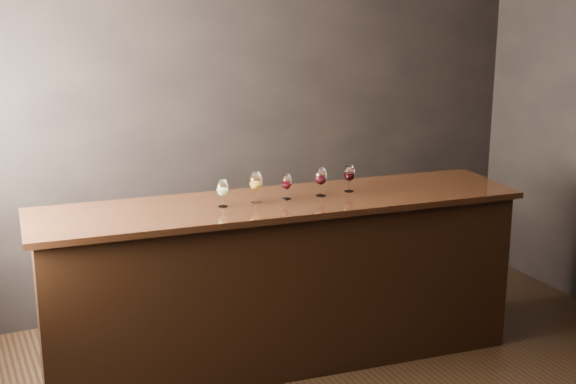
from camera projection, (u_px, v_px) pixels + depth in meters
name	position (u px, v px, depth m)	size (l,w,h in m)	color
room_shell	(343.00, 129.00, 4.43)	(5.02, 4.52, 2.81)	black
bar_counter	(280.00, 284.00, 5.55)	(3.22, 0.70, 1.13)	black
bar_top	(280.00, 203.00, 5.40)	(3.33, 0.77, 0.04)	black
back_bar_shelf	(304.00, 250.00, 6.75)	(2.24, 0.40, 0.81)	black
glass_white	(223.00, 189.00, 5.20)	(0.08, 0.08, 0.18)	white
glass_amber	(256.00, 183.00, 5.30)	(0.09, 0.09, 0.20)	white
glass_red_a	(287.00, 183.00, 5.39)	(0.07, 0.07, 0.17)	white
glass_red_b	(321.00, 177.00, 5.47)	(0.08, 0.08, 0.19)	white
glass_red_c	(349.00, 174.00, 5.58)	(0.08, 0.08, 0.18)	white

